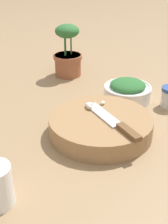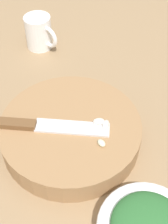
# 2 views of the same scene
# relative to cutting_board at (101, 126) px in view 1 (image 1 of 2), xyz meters

# --- Properties ---
(ground_plane) EXTENTS (5.00, 5.00, 0.00)m
(ground_plane) POSITION_rel_cutting_board_xyz_m (-0.03, 0.04, -0.03)
(ground_plane) COLOR #997A56
(cutting_board) EXTENTS (0.29, 0.29, 0.05)m
(cutting_board) POSITION_rel_cutting_board_xyz_m (0.00, 0.00, 0.00)
(cutting_board) COLOR #9E754C
(cutting_board) RESTS_ON ground_plane
(chef_knife) EXTENTS (0.12, 0.23, 0.01)m
(chef_knife) POSITION_rel_cutting_board_xyz_m (-0.01, -0.05, 0.03)
(chef_knife) COLOR brown
(chef_knife) RESTS_ON cutting_board
(garlic_cloves) EXTENTS (0.07, 0.05, 0.02)m
(garlic_cloves) POSITION_rel_cutting_board_xyz_m (0.03, 0.06, 0.03)
(garlic_cloves) COLOR silver
(garlic_cloves) RESTS_ON cutting_board
(herb_bowl) EXTENTS (0.17, 0.17, 0.07)m
(herb_bowl) POSITION_rel_cutting_board_xyz_m (0.24, 0.06, 0.01)
(herb_bowl) COLOR white
(herb_bowl) RESTS_ON ground_plane
(potted_herb) EXTENTS (0.12, 0.12, 0.21)m
(potted_herb) POSITION_rel_cutting_board_xyz_m (0.30, 0.37, 0.06)
(potted_herb) COLOR #A35B3D
(potted_herb) RESTS_ON ground_plane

